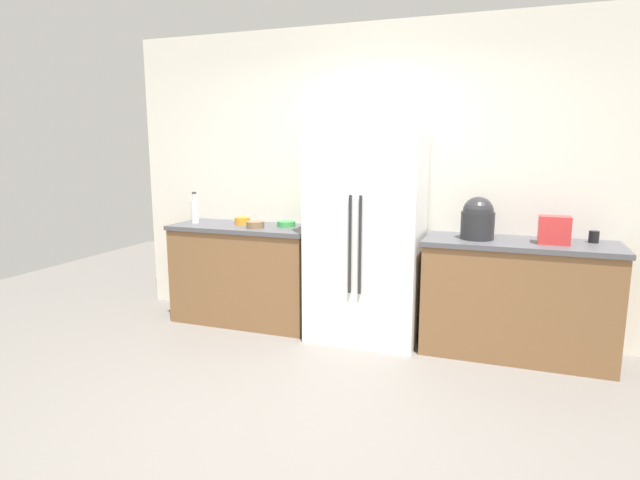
# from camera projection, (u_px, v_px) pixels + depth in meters

# --- Properties ---
(ground_plane) EXTENTS (9.63, 9.63, 0.00)m
(ground_plane) POSITION_uv_depth(u_px,v_px,m) (291.00, 421.00, 3.22)
(ground_plane) COLOR slate
(kitchen_back_panel) EXTENTS (4.81, 0.10, 2.73)m
(kitchen_back_panel) POSITION_uv_depth(u_px,v_px,m) (373.00, 180.00, 4.76)
(kitchen_back_panel) COLOR silver
(kitchen_back_panel) RESTS_ON ground_plane
(counter_left) EXTENTS (1.38, 0.59, 0.93)m
(counter_left) POSITION_uv_depth(u_px,v_px,m) (245.00, 273.00, 4.99)
(counter_left) COLOR brown
(counter_left) RESTS_ON ground_plane
(counter_right) EXTENTS (1.48, 0.59, 0.93)m
(counter_right) POSITION_uv_depth(u_px,v_px,m) (517.00, 299.00, 4.17)
(counter_right) COLOR brown
(counter_right) RESTS_ON ground_plane
(refrigerator) EXTENTS (0.94, 0.64, 1.78)m
(refrigerator) POSITION_uv_depth(u_px,v_px,m) (366.00, 238.00, 4.48)
(refrigerator) COLOR white
(refrigerator) RESTS_ON ground_plane
(toaster) EXTENTS (0.23, 0.15, 0.21)m
(toaster) POSITION_uv_depth(u_px,v_px,m) (554.00, 230.00, 3.96)
(toaster) COLOR red
(toaster) RESTS_ON counter_right
(rice_cooker) EXTENTS (0.26, 0.26, 0.34)m
(rice_cooker) POSITION_uv_depth(u_px,v_px,m) (478.00, 219.00, 4.16)
(rice_cooker) COLOR #262628
(rice_cooker) RESTS_ON counter_right
(bottle_a) EXTENTS (0.07, 0.07, 0.30)m
(bottle_a) POSITION_uv_depth(u_px,v_px,m) (195.00, 210.00, 5.04)
(bottle_a) COLOR white
(bottle_a) RESTS_ON counter_left
(cup_a) EXTENTS (0.08, 0.08, 0.08)m
(cup_a) POSITION_uv_depth(u_px,v_px,m) (555.00, 235.00, 4.14)
(cup_a) COLOR blue
(cup_a) RESTS_ON counter_right
(cup_b) EXTENTS (0.08, 0.08, 0.09)m
(cup_b) POSITION_uv_depth(u_px,v_px,m) (594.00, 237.00, 4.02)
(cup_b) COLOR black
(cup_b) RESTS_ON counter_right
(bowl_a) EXTENTS (0.15, 0.15, 0.07)m
(bowl_a) POSITION_uv_depth(u_px,v_px,m) (242.00, 221.00, 4.98)
(bowl_a) COLOR orange
(bowl_a) RESTS_ON counter_left
(bowl_b) EXTENTS (0.17, 0.17, 0.05)m
(bowl_b) POSITION_uv_depth(u_px,v_px,m) (286.00, 224.00, 4.84)
(bowl_b) COLOR green
(bowl_b) RESTS_ON counter_left
(bowl_c) EXTENTS (0.16, 0.16, 0.06)m
(bowl_c) POSITION_uv_depth(u_px,v_px,m) (255.00, 225.00, 4.76)
(bowl_c) COLOR brown
(bowl_c) RESTS_ON counter_left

